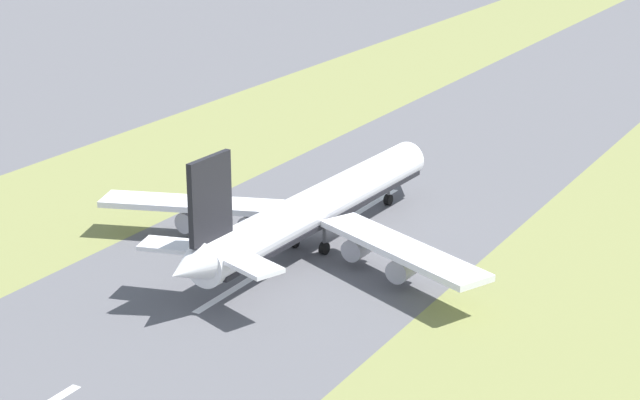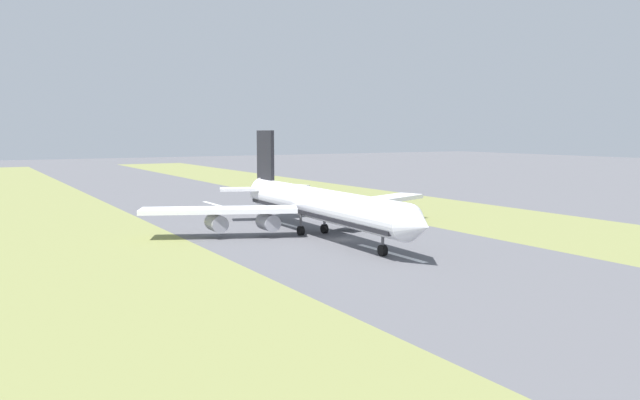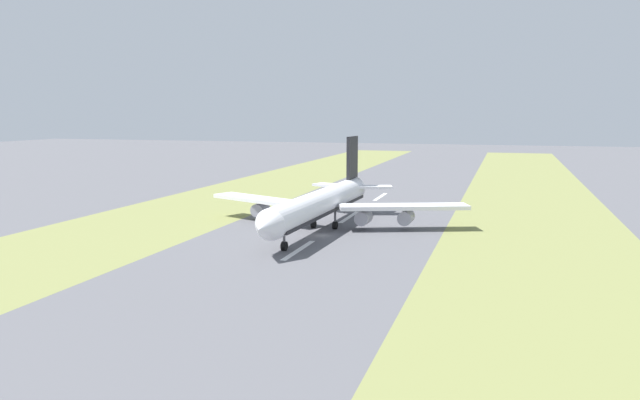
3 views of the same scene
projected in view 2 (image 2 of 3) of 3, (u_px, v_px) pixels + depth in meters
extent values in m
plane|color=#56565B|center=(342.00, 240.00, 115.22)|extent=(800.00, 800.00, 0.00)
cube|color=olive|center=(514.00, 222.00, 137.79)|extent=(40.00, 600.00, 0.01)
cube|color=olive|center=(87.00, 266.00, 92.65)|extent=(40.00, 600.00, 0.01)
cube|color=silver|center=(215.00, 205.00, 171.21)|extent=(1.20, 18.00, 0.01)
cube|color=silver|center=(281.00, 223.00, 136.88)|extent=(1.20, 18.00, 0.01)
cube|color=silver|center=(390.00, 253.00, 102.54)|extent=(1.20, 18.00, 0.01)
cylinder|color=white|center=(320.00, 204.00, 118.17)|extent=(8.01, 56.18, 6.00)
cone|color=white|center=(418.00, 225.00, 91.46)|extent=(6.06, 5.21, 5.88)
cone|color=white|center=(257.00, 187.00, 145.23)|extent=(5.31, 6.18, 5.10)
cube|color=black|center=(320.00, 213.00, 118.35)|extent=(7.62, 53.93, 0.70)
cube|color=white|center=(376.00, 201.00, 132.82)|extent=(29.31, 15.53, 0.90)
cube|color=white|center=(219.00, 210.00, 116.36)|extent=(28.93, 17.30, 0.90)
cylinder|color=#93939E|center=(350.00, 216.00, 126.27)|extent=(3.37, 4.91, 3.20)
cylinder|color=#93939E|center=(377.00, 212.00, 133.57)|extent=(3.37, 4.91, 3.20)
cylinder|color=#93939E|center=(268.00, 222.00, 117.80)|extent=(3.37, 4.91, 3.20)
cylinder|color=#93939E|center=(216.00, 223.00, 116.63)|extent=(3.37, 4.91, 3.20)
cube|color=black|center=(265.00, 155.00, 140.02)|extent=(1.09, 8.02, 11.00)
cube|color=white|center=(288.00, 187.00, 143.42)|extent=(10.82, 6.98, 0.60)
cube|color=white|center=(243.00, 189.00, 138.25)|extent=(10.90, 7.56, 0.60)
cylinder|color=#59595E|center=(383.00, 240.00, 99.93)|extent=(0.50, 0.50, 3.20)
cylinder|color=black|center=(383.00, 250.00, 100.11)|extent=(0.96, 1.83, 1.80)
cylinder|color=#59595E|center=(324.00, 221.00, 122.42)|extent=(0.50, 0.50, 3.20)
cylinder|color=black|center=(324.00, 229.00, 122.59)|extent=(0.96, 1.83, 1.80)
cylinder|color=#59595E|center=(301.00, 222.00, 119.97)|extent=(0.50, 0.50, 3.20)
cylinder|color=black|center=(301.00, 231.00, 120.15)|extent=(0.96, 1.83, 1.80)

